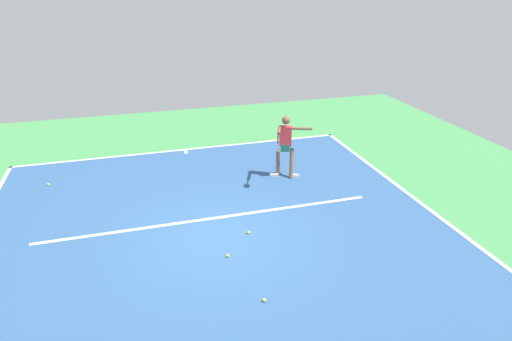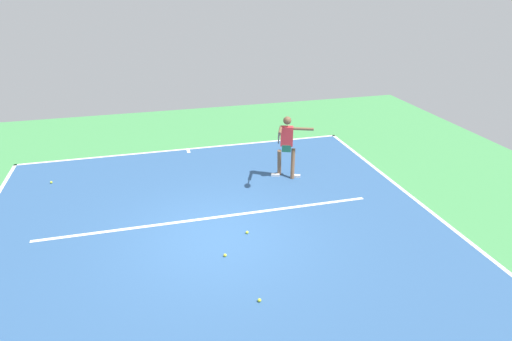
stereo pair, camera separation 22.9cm
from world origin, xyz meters
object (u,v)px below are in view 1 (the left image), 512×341
tennis_player (285,143)px  tennis_ball_near_player (228,256)px  tennis_ball_by_sideline (249,232)px  tennis_ball_far_corner (264,300)px  tennis_ball_centre_court (48,184)px

tennis_player → tennis_ball_near_player: bearing=75.7°
tennis_ball_by_sideline → tennis_player: bearing=-124.1°
tennis_ball_far_corner → tennis_ball_near_player: (0.33, -1.50, 0.00)m
tennis_ball_near_player → tennis_ball_by_sideline: 0.98m
tennis_ball_far_corner → tennis_ball_near_player: 1.54m
tennis_ball_by_sideline → tennis_ball_centre_court: bearing=-40.2°
tennis_player → tennis_ball_far_corner: (2.12, 4.90, -1.01)m
tennis_player → tennis_ball_centre_court: (6.45, -1.28, -1.01)m
tennis_ball_centre_court → tennis_ball_far_corner: same height
tennis_player → tennis_ball_far_corner: size_ratio=27.41×
tennis_ball_far_corner → tennis_player: bearing=-113.4°
tennis_player → tennis_ball_by_sideline: size_ratio=27.41×
tennis_ball_centre_court → tennis_ball_by_sideline: 6.09m
tennis_ball_centre_court → tennis_ball_near_player: same height
tennis_ball_centre_court → tennis_ball_far_corner: bearing=125.1°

